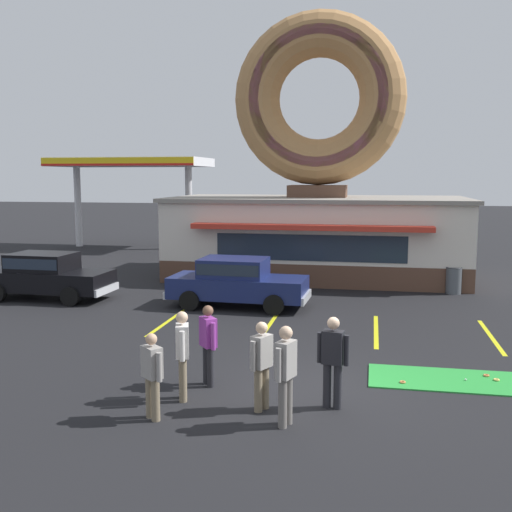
% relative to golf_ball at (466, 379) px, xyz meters
% --- Properties ---
extents(ground_plane, '(160.00, 160.00, 0.00)m').
position_rel_golf_ball_xyz_m(ground_plane, '(-3.06, -1.16, -0.05)').
color(ground_plane, black).
extents(donut_shop_building, '(12.30, 6.75, 10.96)m').
position_rel_golf_ball_xyz_m(donut_shop_building, '(-4.28, 12.79, 3.69)').
color(donut_shop_building, brown).
rests_on(donut_shop_building, ground).
extents(putting_mat, '(4.72, 1.50, 0.03)m').
position_rel_golf_ball_xyz_m(putting_mat, '(0.38, 0.01, -0.04)').
color(putting_mat, green).
rests_on(putting_mat, ground).
extents(mini_donut_near_right, '(0.13, 0.13, 0.04)m').
position_rel_golf_ball_xyz_m(mini_donut_near_right, '(0.63, 0.12, -0.00)').
color(mini_donut_near_right, '#E5C666').
rests_on(mini_donut_near_right, putting_mat).
extents(mini_donut_mid_centre, '(0.13, 0.13, 0.04)m').
position_rel_golf_ball_xyz_m(mini_donut_mid_centre, '(-1.29, -0.40, -0.00)').
color(mini_donut_mid_centre, '#D17F47').
rests_on(mini_donut_mid_centre, putting_mat).
extents(mini_donut_mid_right, '(0.13, 0.13, 0.04)m').
position_rel_golf_ball_xyz_m(mini_donut_mid_right, '(0.47, 0.37, -0.00)').
color(mini_donut_mid_right, '#D17F47').
rests_on(mini_donut_mid_right, putting_mat).
extents(golf_ball, '(0.04, 0.04, 0.04)m').
position_rel_golf_ball_xyz_m(golf_ball, '(0.00, 0.00, 0.00)').
color(golf_ball, white).
rests_on(golf_ball, putting_mat).
extents(car_black, '(4.60, 2.07, 1.60)m').
position_rel_golf_ball_xyz_m(car_black, '(-13.05, 6.11, 0.82)').
color(car_black, black).
rests_on(car_black, ground).
extents(car_navy, '(4.62, 2.11, 1.60)m').
position_rel_golf_ball_xyz_m(car_navy, '(-6.27, 6.12, 0.82)').
color(car_navy, navy).
rests_on(car_navy, ground).
extents(pedestrian_blue_sweater_man, '(0.59, 0.31, 1.71)m').
position_rel_golf_ball_xyz_m(pedestrian_blue_sweater_man, '(-2.63, -1.94, 0.90)').
color(pedestrian_blue_sweater_man, '#232328').
rests_on(pedestrian_blue_sweater_man, ground).
extents(pedestrian_hooded_kid, '(0.34, 0.57, 1.72)m').
position_rel_golf_ball_xyz_m(pedestrian_hooded_kid, '(-5.44, -2.08, 0.91)').
color(pedestrian_hooded_kid, '#7F7056').
rests_on(pedestrian_hooded_kid, ground).
extents(pedestrian_leather_jacket_man, '(0.39, 0.54, 1.65)m').
position_rel_golf_ball_xyz_m(pedestrian_leather_jacket_man, '(-3.88, -2.29, 0.86)').
color(pedestrian_leather_jacket_man, '#7F7056').
rests_on(pedestrian_leather_jacket_man, ground).
extents(pedestrian_clipboard_woman, '(0.48, 0.43, 1.54)m').
position_rel_golf_ball_xyz_m(pedestrian_clipboard_woman, '(-5.68, -3.05, 0.79)').
color(pedestrian_clipboard_woman, '#7F7056').
rests_on(pedestrian_clipboard_woman, ground).
extents(pedestrian_beanie_man, '(0.43, 0.48, 1.66)m').
position_rel_golf_ball_xyz_m(pedestrian_beanie_man, '(-5.18, -1.21, 0.87)').
color(pedestrian_beanie_man, '#232328').
rests_on(pedestrian_beanie_man, ground).
extents(pedestrian_crossing_woman, '(0.36, 0.57, 1.74)m').
position_rel_golf_ball_xyz_m(pedestrian_crossing_woman, '(-3.36, -2.89, 0.92)').
color(pedestrian_crossing_woman, slate).
rests_on(pedestrian_crossing_woman, ground).
extents(trash_bin, '(0.57, 0.57, 0.97)m').
position_rel_golf_ball_xyz_m(trash_bin, '(0.97, 9.81, 0.45)').
color(trash_bin, '#51565B').
rests_on(trash_bin, ground).
extents(gas_station_canopy, '(9.00, 4.46, 5.30)m').
position_rel_golf_ball_xyz_m(gas_station_canopy, '(-16.03, 21.00, 4.81)').
color(gas_station_canopy, silver).
rests_on(gas_station_canopy, ground).
extents(parking_stripe_far_left, '(0.12, 3.60, 0.01)m').
position_rel_golf_ball_xyz_m(parking_stripe_far_left, '(-7.81, 3.84, -0.05)').
color(parking_stripe_far_left, yellow).
rests_on(parking_stripe_far_left, ground).
extents(parking_stripe_left, '(0.12, 3.60, 0.01)m').
position_rel_golf_ball_xyz_m(parking_stripe_left, '(-4.81, 3.84, -0.05)').
color(parking_stripe_left, yellow).
rests_on(parking_stripe_left, ground).
extents(parking_stripe_mid_left, '(0.12, 3.60, 0.01)m').
position_rel_golf_ball_xyz_m(parking_stripe_mid_left, '(-1.81, 3.84, -0.05)').
color(parking_stripe_mid_left, yellow).
rests_on(parking_stripe_mid_left, ground).
extents(parking_stripe_centre, '(0.12, 3.60, 0.01)m').
position_rel_golf_ball_xyz_m(parking_stripe_centre, '(1.19, 3.84, -0.05)').
color(parking_stripe_centre, yellow).
rests_on(parking_stripe_centre, ground).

